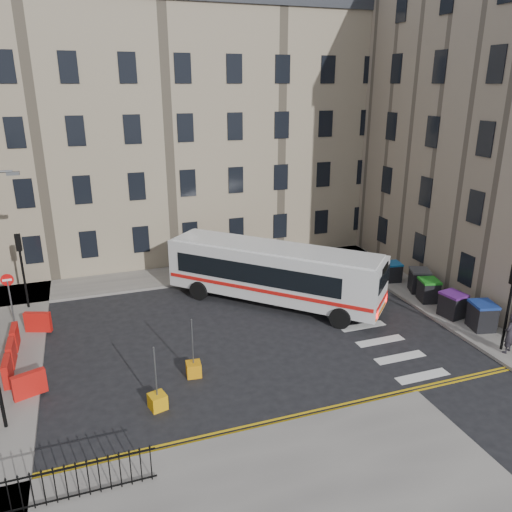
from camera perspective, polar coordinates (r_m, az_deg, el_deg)
ground at (r=25.19m, az=2.76°, el=-8.22°), size 120.00×120.00×0.00m
pavement_north at (r=31.56m, az=-13.40°, el=-2.76°), size 36.00×3.20×0.15m
pavement_east at (r=32.38m, az=14.99°, el=-2.33°), size 2.40×26.00×0.15m
terrace_north at (r=36.34m, az=-17.36°, el=13.66°), size 38.30×10.80×17.20m
traffic_light_east at (r=24.49m, az=27.12°, el=-3.89°), size 0.28×0.22×4.10m
traffic_light_nw at (r=28.76m, az=-25.27°, el=-0.36°), size 0.28×0.22×4.10m
no_entry_north at (r=27.21m, az=-26.42°, el=-3.38°), size 0.60×0.08×3.00m
roadworks_barriers at (r=24.07m, az=-25.31°, el=-9.86°), size 1.66×6.26×1.00m
iron_railings at (r=16.75m, az=-25.86°, el=-23.41°), size 7.80×0.04×1.20m
bus at (r=27.17m, az=2.02°, el=-1.79°), size 10.32×10.20×3.23m
wheelie_bin_a at (r=26.88m, az=24.43°, el=-6.23°), size 1.32×1.44×1.36m
wheelie_bin_b at (r=27.68m, az=21.54°, el=-5.19°), size 1.18×1.31×1.28m
wheelie_bin_c at (r=29.15m, az=19.11°, el=-3.70°), size 1.23×1.34×1.25m
wheelie_bin_d at (r=30.28m, az=18.15°, el=-2.66°), size 1.43×1.51×1.32m
wheelie_bin_e at (r=31.48m, az=15.33°, el=-1.71°), size 1.06×1.17×1.15m
pedestrian at (r=25.03m, az=27.00°, el=-7.88°), size 0.80×0.68×1.87m
bollard_yellow at (r=19.79m, az=-11.18°, el=-15.99°), size 0.73×0.73×0.60m
bollard_chevron at (r=21.46m, az=-7.14°, el=-12.71°), size 0.65×0.65×0.60m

